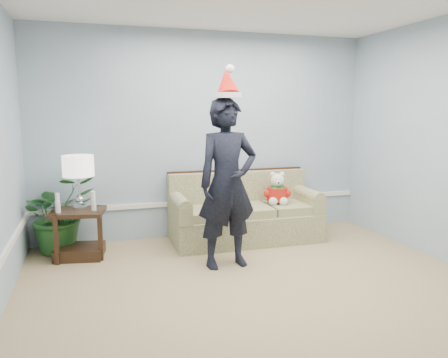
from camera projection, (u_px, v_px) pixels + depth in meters
name	position (u px, v px, depth m)	size (l,w,h in m)	color
room_shell	(287.00, 153.00, 3.45)	(4.54, 5.04, 2.74)	tan
wainscot_trim	(127.00, 235.00, 4.35)	(4.49, 4.99, 0.06)	white
sofa	(244.00, 216.00, 5.71)	(1.91, 0.84, 0.89)	#4A5528
side_table	(79.00, 239.00, 5.01)	(0.66, 0.58, 0.56)	#322012
table_lamp	(78.00, 168.00, 4.94)	(0.35, 0.35, 0.62)	silver
candle_pair	(76.00, 203.00, 4.86)	(0.43, 0.06, 0.22)	silver
houseplant	(59.00, 214.00, 5.19)	(0.83, 0.72, 0.92)	#235924
man	(228.00, 184.00, 4.65)	(0.66, 0.43, 1.82)	black
santa_hat	(227.00, 84.00, 4.50)	(0.30, 0.33, 0.34)	white
teddy_bear	(277.00, 192.00, 5.71)	(0.32, 0.33, 0.43)	white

